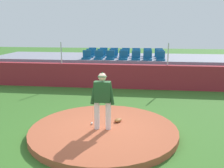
{
  "coord_description": "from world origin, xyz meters",
  "views": [
    {
      "loc": [
        1.16,
        -7.2,
        3.25
      ],
      "look_at": [
        0.0,
        2.07,
        1.09
      ],
      "focal_mm": 40.94,
      "sensor_mm": 36.0,
      "label": 1
    }
  ],
  "objects": [
    {
      "name": "pitcher",
      "position": [
        -0.02,
        -0.07,
        1.21
      ],
      "size": [
        0.72,
        0.28,
        1.74
      ],
      "rotation": [
        0.0,
        0.0,
        0.03
      ],
      "color": "silver",
      "rests_on": "pitchers_mound"
    },
    {
      "name": "brick_barrier",
      "position": [
        0.0,
        5.92,
        0.63
      ],
      "size": [
        17.83,
        0.4,
        1.26
      ],
      "primitive_type": "cube",
      "color": "maroon",
      "rests_on": "ground_plane"
    },
    {
      "name": "stadium_chair_11",
      "position": [
        0.71,
        8.05,
        1.51
      ],
      "size": [
        0.48,
        0.44,
        0.5
      ],
      "rotation": [
        0.0,
        0.0,
        3.14
      ],
      "color": "#115587",
      "rests_on": "bleacher_platform"
    },
    {
      "name": "stadium_chair_9",
      "position": [
        -0.67,
        8.04,
        1.51
      ],
      "size": [
        0.48,
        0.44,
        0.5
      ],
      "rotation": [
        0.0,
        0.0,
        3.14
      ],
      "color": "#115587",
      "rests_on": "bleacher_platform"
    },
    {
      "name": "bleacher_platform",
      "position": [
        0.0,
        8.63,
        0.68
      ],
      "size": [
        16.18,
        4.04,
        1.35
      ],
      "primitive_type": "cube",
      "color": "gray",
      "rests_on": "ground_plane"
    },
    {
      "name": "fence_post_right",
      "position": [
        2.37,
        5.92,
        1.83
      ],
      "size": [
        0.06,
        0.06,
        1.13
      ],
      "primitive_type": "cylinder",
      "color": "silver",
      "rests_on": "brick_barrier"
    },
    {
      "name": "pitchers_mound",
      "position": [
        0.0,
        0.0,
        0.1
      ],
      "size": [
        4.5,
        4.5,
        0.19
      ],
      "primitive_type": "cylinder",
      "color": "#AC5335",
      "rests_on": "ground_plane"
    },
    {
      "name": "stadium_chair_4",
      "position": [
        0.72,
        7.13,
        1.51
      ],
      "size": [
        0.48,
        0.44,
        0.5
      ],
      "rotation": [
        0.0,
        0.0,
        3.14
      ],
      "color": "#115587",
      "rests_on": "bleacher_platform"
    },
    {
      "name": "fielding_glove",
      "position": [
        0.39,
        0.55,
        0.25
      ],
      "size": [
        0.31,
        0.36,
        0.11
      ],
      "primitive_type": "ellipsoid",
      "rotation": [
        0.0,
        0.0,
        4.24
      ],
      "color": "brown",
      "rests_on": "pitchers_mound"
    },
    {
      "name": "stadium_chair_13",
      "position": [
        2.1,
        8.01,
        1.51
      ],
      "size": [
        0.48,
        0.44,
        0.5
      ],
      "rotation": [
        0.0,
        0.0,
        3.14
      ],
      "color": "#115587",
      "rests_on": "bleacher_platform"
    },
    {
      "name": "stadium_chair_16",
      "position": [
        -0.72,
        8.91,
        1.51
      ],
      "size": [
        0.48,
        0.44,
        0.5
      ],
      "rotation": [
        0.0,
        0.0,
        3.14
      ],
      "color": "#115587",
      "rests_on": "bleacher_platform"
    },
    {
      "name": "stadium_chair_10",
      "position": [
        -0.03,
        8.02,
        1.51
      ],
      "size": [
        0.48,
        0.44,
        0.5
      ],
      "rotation": [
        0.0,
        0.0,
        3.14
      ],
      "color": "#115587",
      "rests_on": "bleacher_platform"
    },
    {
      "name": "stadium_chair_5",
      "position": [
        1.37,
        7.11,
        1.51
      ],
      "size": [
        0.48,
        0.44,
        0.5
      ],
      "rotation": [
        0.0,
        0.0,
        3.14
      ],
      "color": "#115587",
      "rests_on": "bleacher_platform"
    },
    {
      "name": "ground_plane",
      "position": [
        0.0,
        0.0,
        0.0
      ],
      "size": [
        60.0,
        60.0,
        0.0
      ],
      "primitive_type": "plane",
      "color": "#356924"
    },
    {
      "name": "stadium_chair_14",
      "position": [
        -2.13,
        8.91,
        1.51
      ],
      "size": [
        0.48,
        0.44,
        0.5
      ],
      "rotation": [
        0.0,
        0.0,
        3.14
      ],
      "color": "#115587",
      "rests_on": "bleacher_platform"
    },
    {
      "name": "stadium_chair_7",
      "position": [
        -2.09,
        8.04,
        1.51
      ],
      "size": [
        0.48,
        0.44,
        0.5
      ],
      "rotation": [
        0.0,
        0.0,
        3.14
      ],
      "color": "#115587",
      "rests_on": "bleacher_platform"
    },
    {
      "name": "stadium_chair_19",
      "position": [
        1.38,
        8.93,
        1.51
      ],
      "size": [
        0.48,
        0.44,
        0.5
      ],
      "rotation": [
        0.0,
        0.0,
        3.14
      ],
      "color": "#115587",
      "rests_on": "bleacher_platform"
    },
    {
      "name": "stadium_chair_8",
      "position": [
        -1.41,
        8.04,
        1.51
      ],
      "size": [
        0.48,
        0.44,
        0.5
      ],
      "rotation": [
        0.0,
        0.0,
        3.14
      ],
      "color": "#115587",
      "rests_on": "bleacher_platform"
    },
    {
      "name": "stadium_chair_12",
      "position": [
        1.39,
        8.03,
        1.51
      ],
      "size": [
        0.48,
        0.44,
        0.5
      ],
      "rotation": [
        0.0,
        0.0,
        3.14
      ],
      "color": "#115587",
      "rests_on": "bleacher_platform"
    },
    {
      "name": "stadium_chair_17",
      "position": [
        0.02,
        8.92,
        1.51
      ],
      "size": [
        0.48,
        0.44,
        0.5
      ],
      "rotation": [
        0.0,
        0.0,
        3.14
      ],
      "color": "#115587",
      "rests_on": "bleacher_platform"
    },
    {
      "name": "stadium_chair_1",
      "position": [
        -1.39,
        7.11,
        1.51
      ],
      "size": [
        0.48,
        0.44,
        0.5
      ],
      "rotation": [
        0.0,
        0.0,
        3.14
      ],
      "color": "#115587",
      "rests_on": "bleacher_platform"
    },
    {
      "name": "stadium_chair_6",
      "position": [
        2.09,
        7.13,
        1.51
      ],
      "size": [
        0.48,
        0.44,
        0.5
      ],
      "rotation": [
        0.0,
        0.0,
        3.14
      ],
      "color": "#115587",
      "rests_on": "bleacher_platform"
    },
    {
      "name": "stadium_chair_3",
      "position": [
        0.01,
        7.12,
        1.51
      ],
      "size": [
        0.48,
        0.44,
        0.5
      ],
      "rotation": [
        0.0,
        0.0,
        3.14
      ],
      "color": "#115587",
      "rests_on": "bleacher_platform"
    },
    {
      "name": "fence_post_left",
      "position": [
        -3.19,
        5.92,
        1.83
      ],
      "size": [
        0.06,
        0.06,
        1.13
      ],
      "primitive_type": "cylinder",
      "color": "silver",
      "rests_on": "brick_barrier"
    },
    {
      "name": "baseball",
      "position": [
        -0.41,
        0.23,
        0.23
      ],
      "size": [
        0.07,
        0.07,
        0.07
      ],
      "primitive_type": "sphere",
      "color": "white",
      "rests_on": "pitchers_mound"
    },
    {
      "name": "stadium_chair_0",
      "position": [
        -2.1,
        7.11,
        1.51
      ],
      "size": [
        0.48,
        0.44,
        0.5
      ],
      "rotation": [
        0.0,
        0.0,
        3.14
      ],
      "color": "#115587",
      "rests_on": "bleacher_platform"
    },
    {
      "name": "stadium_chair_20",
      "position": [
        2.08,
        8.94,
        1.51
      ],
      "size": [
        0.48,
        0.44,
        0.5
      ],
      "rotation": [
        0.0,
        0.0,
        3.14
      ],
      "color": "#115587",
      "rests_on": "bleacher_platform"
    },
    {
      "name": "stadium_chair_15",
      "position": [
        -1.4,
        8.95,
        1.51
      ],
      "size": [
        0.48,
        0.44,
        0.5
      ],
      "rotation": [
        0.0,
        0.0,
        3.14
      ],
      "color": "#115587",
      "rests_on": "bleacher_platform"
    },
    {
      "name": "stadium_chair_18",
      "position": [
        0.68,
        8.9,
        1.51
      ],
      "size": [
        0.48,
        0.44,
        0.5
      ],
      "rotation": [
        0.0,
        0.0,
        3.14
      ],
      "color": "#115587",
      "rests_on": "bleacher_platform"
    },
    {
      "name": "stadium_chair_2",
      "position": [
        -0.72,
        7.12,
        1.51
      ],
      "size": [
        0.48,
        0.44,
        0.5
      ],
      "rotation": [
        0.0,
        0.0,
        3.14
      ],
      "color": "#115587",
      "rests_on": "bleacher_platform"
    }
  ]
}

